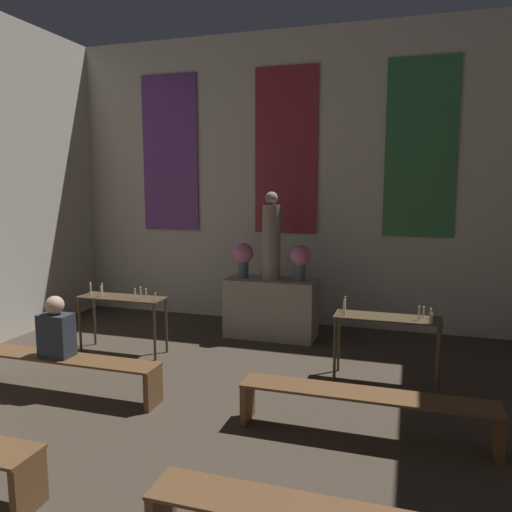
% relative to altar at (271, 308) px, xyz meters
% --- Properties ---
extents(wall_back, '(7.87, 0.16, 4.89)m').
position_rel_altar_xyz_m(wall_back, '(0.00, 0.96, 2.01)').
color(wall_back, beige).
rests_on(wall_back, ground_plane).
extents(altar, '(1.40, 0.62, 0.92)m').
position_rel_altar_xyz_m(altar, '(0.00, 0.00, 0.00)').
color(altar, gray).
rests_on(altar, ground_plane).
extents(statue, '(0.28, 0.28, 1.35)m').
position_rel_altar_xyz_m(statue, '(0.00, -0.00, 1.09)').
color(statue, gray).
rests_on(statue, altar).
extents(flower_vase_left, '(0.32, 0.32, 0.55)m').
position_rel_altar_xyz_m(flower_vase_left, '(-0.46, 0.00, 0.80)').
color(flower_vase_left, '#4C5666').
rests_on(flower_vase_left, altar).
extents(flower_vase_right, '(0.32, 0.32, 0.55)m').
position_rel_altar_xyz_m(flower_vase_right, '(0.46, 0.00, 0.80)').
color(flower_vase_right, '#4C5666').
rests_on(flower_vase_right, altar).
extents(candle_rack_left, '(1.25, 0.40, 1.00)m').
position_rel_altar_xyz_m(candle_rack_left, '(-1.82, -1.34, 0.23)').
color(candle_rack_left, '#473823').
rests_on(candle_rack_left, ground_plane).
extents(candle_rack_right, '(1.25, 0.40, 1.01)m').
position_rel_altar_xyz_m(candle_rack_right, '(1.82, -1.34, 0.23)').
color(candle_rack_right, '#473823').
rests_on(candle_rack_right, ground_plane).
extents(pew_back_left, '(2.38, 0.36, 0.44)m').
position_rel_altar_xyz_m(pew_back_left, '(-1.69, -2.81, -0.13)').
color(pew_back_left, brown).
rests_on(pew_back_left, ground_plane).
extents(pew_back_right, '(2.38, 0.36, 0.44)m').
position_rel_altar_xyz_m(pew_back_right, '(1.69, -2.81, -0.13)').
color(pew_back_right, brown).
rests_on(pew_back_right, ground_plane).
extents(person_seated, '(0.36, 0.24, 0.70)m').
position_rel_altar_xyz_m(person_seated, '(-1.74, -2.81, 0.29)').
color(person_seated, '#282D38').
rests_on(person_seated, pew_back_left).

